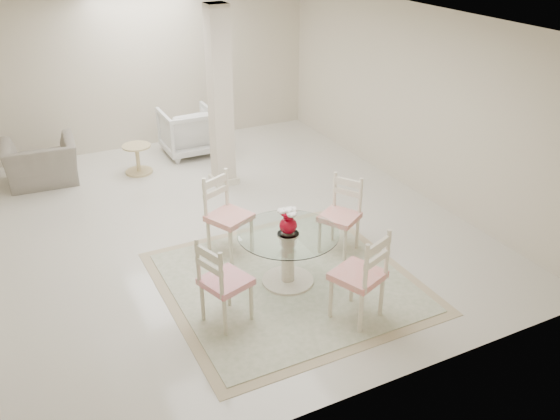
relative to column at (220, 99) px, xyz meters
name	(u,v)px	position (x,y,z in m)	size (l,w,h in m)	color
ground	(225,224)	(-0.50, -1.30, -1.35)	(7.00, 7.00, 0.00)	beige
room_shell	(219,91)	(-0.50, -1.30, 0.51)	(6.02, 7.02, 2.71)	beige
column	(220,99)	(0.00, 0.00, 0.00)	(0.30, 0.30, 2.70)	beige
area_rug	(288,282)	(-0.39, -2.95, -1.34)	(2.77, 2.77, 0.02)	tan
dining_table	(288,258)	(-0.39, -2.95, -1.02)	(1.14, 1.14, 0.66)	beige
red_vase	(288,221)	(-0.39, -2.95, -0.54)	(0.23, 0.22, 0.31)	#9F0418
dining_chair_east	(342,209)	(0.55, -2.57, -0.79)	(0.59, 0.59, 1.07)	#F0E2C5
dining_chair_north	(225,209)	(-0.77, -2.00, -0.75)	(0.61, 0.61, 1.14)	beige
dining_chair_west	(220,277)	(-1.34, -3.32, -0.78)	(0.55, 0.55, 1.09)	beige
dining_chair_south	(364,271)	(-0.02, -3.91, -0.74)	(0.60, 0.60, 1.15)	beige
recliner_taupe	(41,162)	(-2.53, 1.24, -1.01)	(1.06, 0.92, 0.69)	gray
armchair_white	(188,131)	(-0.09, 1.42, -0.95)	(0.86, 0.89, 0.81)	silver
side_table	(138,160)	(-1.10, 0.97, -1.13)	(0.46, 0.46, 0.47)	#CEBA7F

